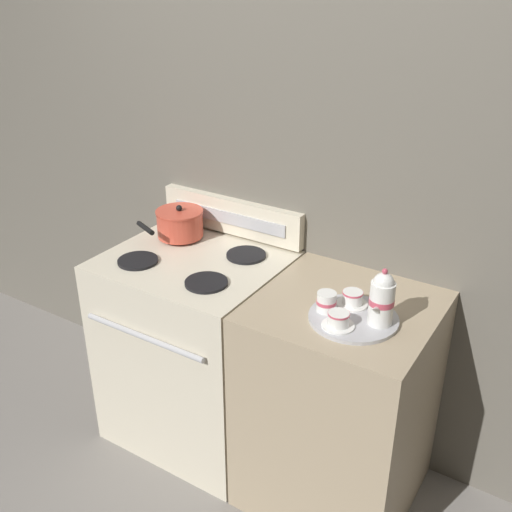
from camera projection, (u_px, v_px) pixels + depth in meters
name	position (u px, v px, depth m)	size (l,w,h in m)	color
ground_plane	(259.00, 452.00, 2.80)	(6.00, 6.00, 0.00)	gray
wall_back	(302.00, 211.00, 2.58)	(6.00, 0.05, 2.20)	#666056
stove	(197.00, 348.00, 2.76)	(0.75, 0.67, 0.94)	beige
control_panel	(231.00, 216.00, 2.74)	(0.73, 0.05, 0.16)	beige
side_counter	(338.00, 403.00, 2.42)	(0.66, 0.64, 0.92)	tan
saucepan	(180.00, 223.00, 2.71)	(0.24, 0.30, 0.15)	#D14C38
serving_tray	(353.00, 318.00, 2.12)	(0.32, 0.32, 0.01)	#B2B2B7
teapot	(382.00, 299.00, 2.03)	(0.09, 0.14, 0.21)	white
teacup_left	(338.00, 320.00, 2.05)	(0.11, 0.11, 0.05)	white
teacup_right	(352.00, 298.00, 2.18)	(0.11, 0.11, 0.05)	white
creamer_jug	(326.00, 302.00, 2.14)	(0.07, 0.07, 0.07)	white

